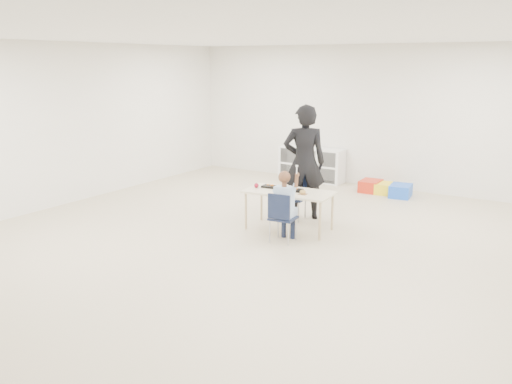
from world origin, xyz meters
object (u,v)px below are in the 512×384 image
Objects in this scene: adult at (304,162)px; table at (289,210)px; chair_near at (283,217)px; child at (283,203)px; cubby_shelf at (311,164)px.

table is at bearing 68.03° from adult.
adult is (-0.32, 1.21, 0.55)m from chair_near.
adult is (-0.32, 1.21, 0.35)m from child.
table is at bearing 105.39° from child.
table is 0.92m from adult.
adult is at bearing 98.99° from child.
adult is (-0.11, 0.68, 0.61)m from table.
chair_near is 0.39× the size of adult.
chair_near is at bearing 73.26° from adult.
table is 0.97× the size of cubby_shelf.
adult is at bearing -65.71° from cubby_shelf.
table is 1.20× the size of child.
adult is (1.17, -2.60, 0.56)m from cubby_shelf.
child reaches higher than cubby_shelf.
cubby_shelf is (-1.49, 3.81, -0.21)m from child.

